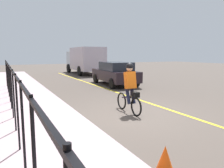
{
  "coord_description": "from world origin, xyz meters",
  "views": [
    {
      "loc": [
        -6.22,
        4.03,
        2.13
      ],
      "look_at": [
        0.97,
        0.35,
        1.0
      ],
      "focal_mm": 34.57,
      "sensor_mm": 36.0,
      "label": 1
    }
  ],
  "objects_px": {
    "box_truck_background": "(85,59)",
    "traffic_cone_near": "(165,160)",
    "patrol_sedan": "(115,73)",
    "cyclist_lead": "(130,88)"
  },
  "relations": [
    {
      "from": "box_truck_background",
      "to": "traffic_cone_near",
      "type": "relative_size",
      "value": 12.84
    },
    {
      "from": "patrol_sedan",
      "to": "traffic_cone_near",
      "type": "bearing_deg",
      "value": 159.98
    },
    {
      "from": "box_truck_background",
      "to": "traffic_cone_near",
      "type": "distance_m",
      "value": 19.93
    },
    {
      "from": "patrol_sedan",
      "to": "traffic_cone_near",
      "type": "distance_m",
      "value": 11.22
    },
    {
      "from": "cyclist_lead",
      "to": "traffic_cone_near",
      "type": "distance_m",
      "value": 4.06
    },
    {
      "from": "traffic_cone_near",
      "to": "patrol_sedan",
      "type": "bearing_deg",
      "value": -23.35
    },
    {
      "from": "cyclist_lead",
      "to": "box_truck_background",
      "type": "relative_size",
      "value": 0.27
    },
    {
      "from": "patrol_sedan",
      "to": "box_truck_background",
      "type": "relative_size",
      "value": 0.66
    },
    {
      "from": "patrol_sedan",
      "to": "box_truck_background",
      "type": "bearing_deg",
      "value": -3.28
    },
    {
      "from": "patrol_sedan",
      "to": "traffic_cone_near",
      "type": "xyz_separation_m",
      "value": [
        -10.29,
        4.44,
        -0.56
      ]
    }
  ]
}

